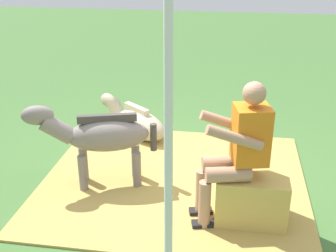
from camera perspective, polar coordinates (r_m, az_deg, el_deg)
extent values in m
plane|color=#426B33|center=(4.84, 1.24, -6.99)|extent=(24.00, 24.00, 0.00)
cube|color=tan|center=(4.81, 0.80, -7.08)|extent=(2.82, 2.56, 0.02)
cube|color=tan|center=(4.15, 10.84, -9.25)|extent=(0.64, 0.44, 0.48)
cylinder|color=tan|center=(3.86, 7.91, -6.30)|extent=(0.42, 0.23, 0.14)
cylinder|color=tan|center=(3.99, 4.80, -10.33)|extent=(0.11, 0.11, 0.48)
cube|color=black|center=(4.11, 4.70, -12.77)|extent=(0.24, 0.15, 0.06)
cylinder|color=tan|center=(4.03, 7.35, -4.90)|extent=(0.42, 0.23, 0.14)
cylinder|color=tan|center=(4.15, 4.39, -8.80)|extent=(0.11, 0.11, 0.48)
cube|color=black|center=(4.27, 4.30, -11.20)|extent=(0.24, 0.15, 0.06)
cube|color=orange|center=(3.84, 10.81, -1.13)|extent=(0.36, 0.34, 0.52)
cylinder|color=tan|center=(3.64, 8.74, -1.55)|extent=(0.51, 0.20, 0.26)
cylinder|color=tan|center=(3.92, 7.75, 0.42)|extent=(0.51, 0.20, 0.26)
sphere|color=tan|center=(3.70, 11.25, 4.23)|extent=(0.20, 0.20, 0.20)
ellipsoid|color=slate|center=(4.52, -7.86, -1.22)|extent=(0.90, 0.55, 0.34)
cylinder|color=slate|center=(4.61, -11.08, -6.17)|extent=(0.09, 0.09, 0.41)
cylinder|color=slate|center=(4.79, -10.98, -5.00)|extent=(0.09, 0.09, 0.41)
cylinder|color=slate|center=(4.61, -4.09, -5.81)|extent=(0.09, 0.09, 0.41)
cylinder|color=slate|center=(4.78, -4.26, -4.64)|extent=(0.09, 0.09, 0.41)
cylinder|color=slate|center=(4.51, -14.28, -0.40)|extent=(0.40, 0.28, 0.33)
ellipsoid|color=slate|center=(4.48, -16.76, 1.35)|extent=(0.35, 0.25, 0.20)
cube|color=#433D3A|center=(4.45, -7.99, 1.01)|extent=(0.59, 0.23, 0.08)
cylinder|color=#433D3A|center=(4.56, -1.91, -1.47)|extent=(0.07, 0.07, 0.30)
ellipsoid|color=tan|center=(5.76, -3.61, 0.17)|extent=(0.93, 0.87, 0.36)
cube|color=tan|center=(6.22, -6.66, 0.54)|extent=(0.37, 0.36, 0.10)
cylinder|color=tan|center=(6.16, -6.85, 2.22)|extent=(0.33, 0.32, 0.30)
ellipsoid|color=tan|center=(6.27, -7.83, 3.35)|extent=(0.33, 0.31, 0.20)
cube|color=beige|center=(5.75, -4.15, 2.24)|extent=(0.39, 0.34, 0.08)
cylinder|color=silver|center=(2.81, 0.05, -0.93)|extent=(0.06, 0.06, 2.59)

